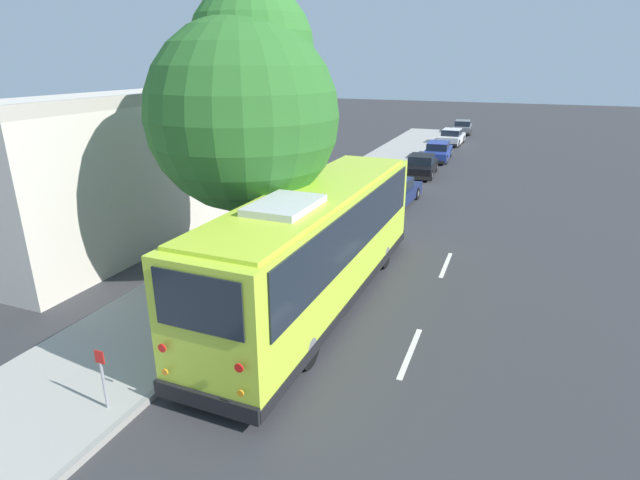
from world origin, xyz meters
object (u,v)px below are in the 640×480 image
at_px(parked_sedan_white, 452,137).
at_px(parked_sedan_gray, 462,127).
at_px(parked_sedan_navy, 393,193).
at_px(street_tree, 245,102).
at_px(parked_sedan_blue, 438,152).
at_px(sign_post_near, 103,379).
at_px(sign_post_far, 163,340).
at_px(parked_sedan_black, 421,166).
at_px(shuttle_bus, 317,241).

xyz_separation_m(parked_sedan_white, parked_sedan_gray, (7.21, -0.07, -0.01)).
bearing_deg(parked_sedan_navy, street_tree, 173.45).
distance_m(parked_sedan_blue, street_tree, 24.12).
xyz_separation_m(parked_sedan_gray, sign_post_near, (-44.95, 1.80, 0.24)).
xyz_separation_m(parked_sedan_white, sign_post_far, (-35.94, 1.73, 0.09)).
distance_m(parked_sedan_gray, street_tree, 38.60).
height_order(street_tree, sign_post_near, street_tree).
height_order(parked_sedan_navy, parked_sedan_black, parked_sedan_black).
bearing_deg(street_tree, shuttle_bus, -103.18).
bearing_deg(shuttle_bus, parked_sedan_navy, 3.50).
distance_m(parked_sedan_white, sign_post_far, 35.98).
distance_m(parked_sedan_navy, parked_sedan_black, 7.21).
bearing_deg(parked_sedan_black, sign_post_near, 173.21).
distance_m(parked_sedan_blue, parked_sedan_white, 7.51).
xyz_separation_m(shuttle_bus, parked_sedan_white, (31.58, 0.36, -1.33)).
bearing_deg(parked_sedan_navy, shuttle_bus, -173.67).
bearing_deg(parked_sedan_gray, parked_sedan_navy, 176.21).
distance_m(shuttle_bus, parked_sedan_white, 31.61).
xyz_separation_m(parked_sedan_gray, street_tree, (-38.21, 2.16, 5.04)).
distance_m(parked_sedan_black, parked_sedan_white, 13.08).
xyz_separation_m(parked_sedan_blue, parked_sedan_gray, (14.72, -0.04, -0.00)).
relative_size(parked_sedan_navy, parked_sedan_blue, 1.00).
relative_size(parked_sedan_white, parked_sedan_gray, 0.97).
bearing_deg(parked_sedan_black, shuttle_bus, 178.44).
distance_m(parked_sedan_navy, sign_post_far, 15.73).
distance_m(parked_sedan_white, sign_post_near, 37.78).
relative_size(parked_sedan_navy, parked_sedan_gray, 1.09).
xyz_separation_m(parked_sedan_blue, street_tree, (-23.49, 2.12, 5.04)).
xyz_separation_m(parked_sedan_navy, sign_post_far, (-15.65, 1.62, 0.11)).
xyz_separation_m(parked_sedan_black, street_tree, (-17.92, 1.99, 5.04)).
bearing_deg(sign_post_far, street_tree, 4.17).
height_order(shuttle_bus, parked_sedan_blue, shuttle_bus).
bearing_deg(shuttle_bus, parked_sedan_blue, 1.89).
xyz_separation_m(parked_sedan_blue, sign_post_near, (-30.23, 1.76, 0.24)).
bearing_deg(parked_sedan_black, street_tree, 170.66).
xyz_separation_m(parked_sedan_black, sign_post_far, (-22.86, 1.63, 0.10)).
distance_m(shuttle_bus, sign_post_near, 6.60).
bearing_deg(parked_sedan_white, sign_post_far, 179.61).
bearing_deg(parked_sedan_white, sign_post_near, 179.74).
xyz_separation_m(shuttle_bus, street_tree, (0.57, 2.45, 3.70)).
xyz_separation_m(street_tree, sign_post_near, (-6.74, -0.36, -4.80)).
relative_size(street_tree, sign_post_far, 7.99).
bearing_deg(sign_post_far, parked_sedan_gray, -2.39).
bearing_deg(sign_post_near, parked_sedan_black, -3.78).
height_order(shuttle_bus, sign_post_far, shuttle_bus).
relative_size(parked_sedan_navy, street_tree, 0.54).
height_order(parked_sedan_navy, parked_sedan_white, parked_sedan_white).
bearing_deg(parked_sedan_white, parked_sedan_navy, -177.94).
height_order(parked_sedan_navy, sign_post_far, parked_sedan_navy).
height_order(parked_sedan_black, parked_sedan_white, parked_sedan_white).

